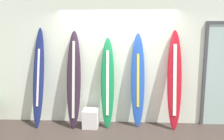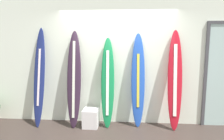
# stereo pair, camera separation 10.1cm
# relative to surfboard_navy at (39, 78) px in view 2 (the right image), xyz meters

# --- Properties ---
(wall_back) EXTENTS (7.20, 0.20, 2.80)m
(wall_back) POSITION_rel_surfboard_navy_xyz_m (1.68, 0.35, 0.35)
(wall_back) COLOR white
(wall_back) RESTS_ON ground
(surfboard_navy) EXTENTS (0.27, 0.45, 2.13)m
(surfboard_navy) POSITION_rel_surfboard_navy_xyz_m (0.00, 0.00, 0.00)
(surfboard_navy) COLOR navy
(surfboard_navy) RESTS_ON ground
(surfboard_charcoal) EXTENTS (0.32, 0.44, 2.06)m
(surfboard_charcoal) POSITION_rel_surfboard_navy_xyz_m (0.76, 0.00, -0.03)
(surfboard_charcoal) COLOR #2C1C2C
(surfboard_charcoal) RESTS_ON ground
(surfboard_emerald) EXTENTS (0.29, 0.36, 1.92)m
(surfboard_emerald) POSITION_rel_surfboard_navy_xyz_m (1.48, 0.04, -0.09)
(surfboard_emerald) COLOR #157A41
(surfboard_emerald) RESTS_ON ground
(surfboard_cobalt) EXTENTS (0.30, 0.28, 2.01)m
(surfboard_cobalt) POSITION_rel_surfboard_navy_xyz_m (2.13, 0.09, -0.04)
(surfboard_cobalt) COLOR #224EB4
(surfboard_cobalt) RESTS_ON ground
(surfboard_crimson) EXTENTS (0.32, 0.41, 2.07)m
(surfboard_crimson) POSITION_rel_surfboard_navy_xyz_m (2.89, 0.04, -0.02)
(surfboard_crimson) COLOR #B31422
(surfboard_crimson) RESTS_ON ground
(display_block_left) EXTENTS (0.33, 0.33, 0.39)m
(display_block_left) POSITION_rel_surfboard_navy_xyz_m (1.12, -0.05, -0.85)
(display_block_left) COLOR silver
(display_block_left) RESTS_ON ground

